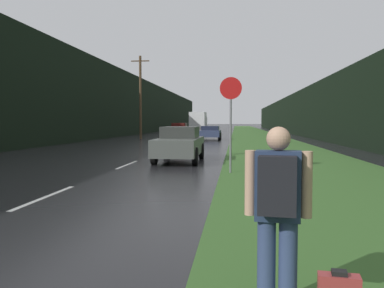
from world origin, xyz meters
name	(u,v)px	position (x,y,z in m)	size (l,w,h in m)	color
grass_verge	(260,138)	(6.79, 40.00, 0.01)	(6.00, 240.00, 0.02)	#386028
lane_stripe_b	(45,197)	(0.00, 6.87, 0.00)	(0.12, 3.00, 0.01)	silver
lane_stripe_c	(127,165)	(0.00, 13.87, 0.00)	(0.12, 3.00, 0.01)	silver
lane_stripe_d	(160,152)	(0.00, 20.87, 0.00)	(0.12, 3.00, 0.01)	silver
lane_stripe_e	(178,145)	(0.00, 27.87, 0.00)	(0.12, 3.00, 0.01)	silver
treeline_far_side	(127,105)	(-9.79, 50.00, 3.89)	(2.00, 140.00, 7.78)	black
treeline_near_side	(305,114)	(12.79, 50.00, 2.73)	(2.00, 140.00, 5.45)	black
utility_pole_far	(140,96)	(-5.06, 37.45, 4.20)	(1.80, 0.24, 8.14)	#4C3823
stop_sign	(231,114)	(4.12, 11.65, 1.97)	(0.73, 0.07, 3.18)	slate
hitchhiker_with_backpack	(278,208)	(4.66, 1.70, 0.96)	(0.58, 0.44, 1.67)	navy
car_passing_near	(180,144)	(1.90, 15.43, 0.77)	(1.83, 4.73, 1.49)	#4C514C
car_passing_far	(210,132)	(1.90, 36.35, 0.69)	(1.99, 4.32, 1.31)	#2D3856
car_oncoming	(180,130)	(-1.90, 42.65, 0.79)	(1.87, 4.02, 1.57)	maroon
delivery_truck	(198,122)	(-1.90, 65.46, 1.72)	(2.64, 7.19, 3.25)	gray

